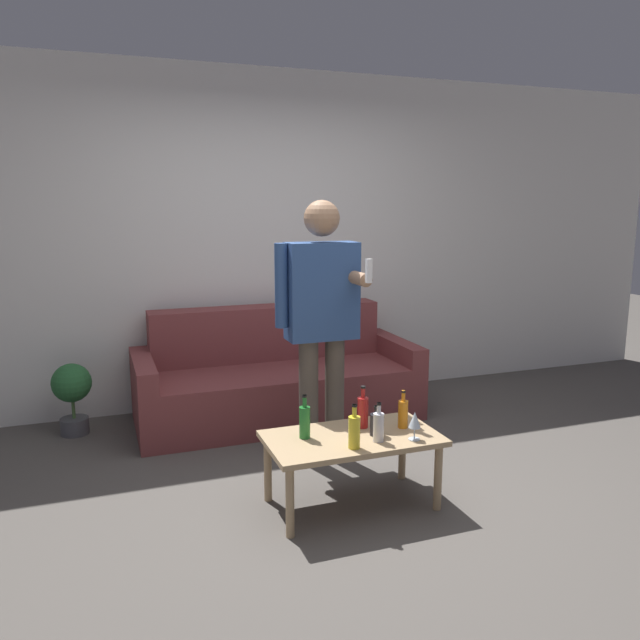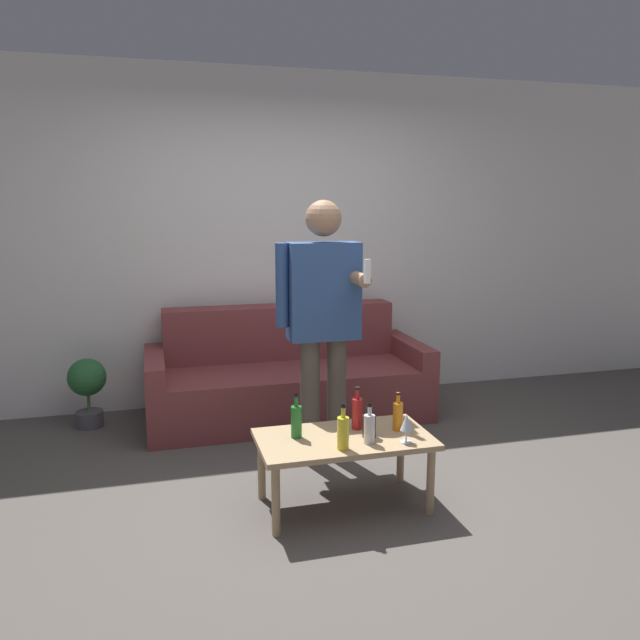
# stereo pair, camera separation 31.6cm
# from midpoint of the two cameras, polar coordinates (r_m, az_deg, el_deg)

# --- Properties ---
(ground_plane) EXTENTS (16.00, 16.00, 0.00)m
(ground_plane) POSITION_cam_midpoint_polar(r_m,az_deg,el_deg) (3.64, 4.91, -16.37)
(ground_plane) COLOR #514C47
(wall_back) EXTENTS (8.00, 0.06, 2.70)m
(wall_back) POSITION_cam_midpoint_polar(r_m,az_deg,el_deg) (5.18, -2.53, 7.34)
(wall_back) COLOR silver
(wall_back) RESTS_ON ground_plane
(couch) EXTENTS (2.13, 0.88, 0.84)m
(couch) POSITION_cam_midpoint_polar(r_m,az_deg,el_deg) (4.91, -1.23, -5.36)
(couch) COLOR brown
(couch) RESTS_ON ground_plane
(coffee_table) EXTENTS (0.94, 0.52, 0.40)m
(coffee_table) POSITION_cam_midpoint_polar(r_m,az_deg,el_deg) (3.46, 4.88, -11.37)
(coffee_table) COLOR tan
(coffee_table) RESTS_ON ground_plane
(bottle_orange) EXTENTS (0.06, 0.06, 0.24)m
(bottle_orange) POSITION_cam_midpoint_polar(r_m,az_deg,el_deg) (3.39, 0.53, -9.22)
(bottle_orange) COLOR #23752D
(bottle_orange) RESTS_ON coffee_table
(bottle_green) EXTENTS (0.06, 0.06, 0.24)m
(bottle_green) POSITION_cam_midpoint_polar(r_m,az_deg,el_deg) (3.53, 6.01, -8.43)
(bottle_green) COLOR #B21E1E
(bottle_green) RESTS_ON coffee_table
(bottle_dark) EXTENTS (0.06, 0.06, 0.22)m
(bottle_dark) POSITION_cam_midpoint_polar(r_m,az_deg,el_deg) (3.54, 9.71, -8.61)
(bottle_dark) COLOR orange
(bottle_dark) RESTS_ON coffee_table
(bottle_yellow) EXTENTS (0.06, 0.06, 0.24)m
(bottle_yellow) POSITION_cam_midpoint_polar(r_m,az_deg,el_deg) (3.25, 4.96, -10.19)
(bottle_yellow) COLOR yellow
(bottle_yellow) RESTS_ON coffee_table
(bottle_red) EXTENTS (0.06, 0.06, 0.21)m
(bottle_red) POSITION_cam_midpoint_polar(r_m,az_deg,el_deg) (3.34, 7.29, -9.79)
(bottle_red) COLOR silver
(bottle_red) RESTS_ON coffee_table
(bottle_clear) EXTENTS (0.07, 0.07, 0.16)m
(bottle_clear) POSITION_cam_midpoint_polar(r_m,az_deg,el_deg) (3.43, 7.18, -9.56)
(bottle_clear) COLOR black
(bottle_clear) RESTS_ON coffee_table
(wine_glass_near) EXTENTS (0.07, 0.07, 0.16)m
(wine_glass_near) POSITION_cam_midpoint_polar(r_m,az_deg,el_deg) (3.37, 10.62, -9.32)
(wine_glass_near) COLOR silver
(wine_glass_near) RESTS_ON coffee_table
(person_standing_front) EXTENTS (0.52, 0.43, 1.67)m
(person_standing_front) POSITION_cam_midpoint_polar(r_m,az_deg,el_deg) (3.89, 2.57, 0.70)
(person_standing_front) COLOR brown
(person_standing_front) RESTS_ON ground_plane
(potted_plant) EXTENTS (0.28, 0.28, 0.52)m
(potted_plant) POSITION_cam_midpoint_polar(r_m,az_deg,el_deg) (4.89, -18.78, -5.64)
(potted_plant) COLOR #4C4C51
(potted_plant) RESTS_ON ground_plane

